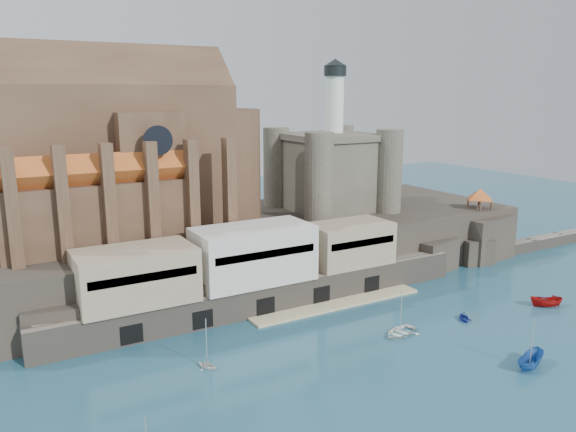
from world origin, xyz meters
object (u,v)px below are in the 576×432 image
at_px(castle_keep, 331,167).
at_px(boat_2, 530,367).
at_px(church, 124,160).
at_px(pavilion, 480,195).

bearing_deg(castle_keep, boat_2, -95.98).
xyz_separation_m(castle_keep, boat_2, (-5.43, -51.78, -18.31)).
xyz_separation_m(church, pavilion, (66.13, -15.85, -9.40)).
distance_m(church, pavilion, 68.65).
bearing_deg(church, boat_2, -56.50).
xyz_separation_m(pavilion, boat_2, (-31.35, -36.70, -12.73)).
bearing_deg(church, castle_keep, -1.11).
bearing_deg(castle_keep, pavilion, -30.18).
bearing_deg(castle_keep, church, 178.89).
bearing_deg(pavilion, castle_keep, 149.82).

